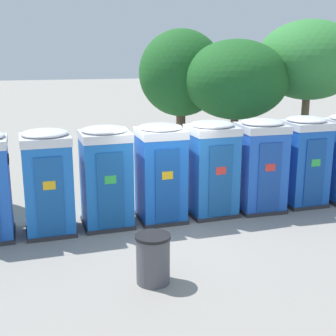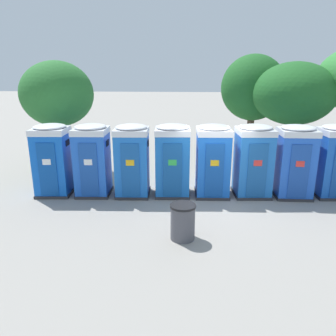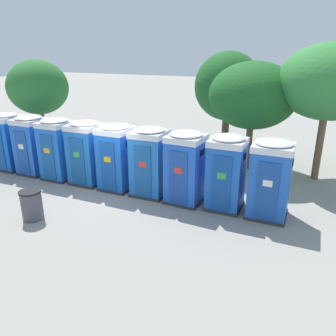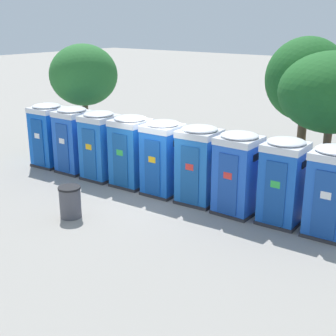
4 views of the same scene
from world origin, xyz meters
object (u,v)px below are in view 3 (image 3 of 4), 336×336
object	(u,v)px
portapotty_6	(185,167)
street_tree_2	(329,82)
portapotty_5	(150,161)
street_tree_3	(228,87)
portapotty_0	(8,141)
portapotty_8	(270,179)
portapotty_4	(116,157)
portapotty_7	(226,172)
portapotty_1	(32,145)
trash_can	(32,205)
street_tree_1	(38,88)
portapotty_2	(57,149)
street_tree_0	(253,96)
portapotty_3	(86,152)

from	to	relation	value
portapotty_6	street_tree_2	size ratio (longest dim) A/B	0.47
portapotty_5	street_tree_3	xyz separation A→B (m)	(0.90, 6.11, 2.16)
portapotty_0	portapotty_8	bearing A→B (deg)	2.80
portapotty_4	portapotty_7	bearing A→B (deg)	3.44
portapotty_1	portapotty_5	bearing A→B (deg)	3.07
portapotty_0	trash_can	bearing A→B (deg)	-32.67
street_tree_1	portapotty_5	bearing A→B (deg)	-16.74
portapotty_0	portapotty_1	xyz separation A→B (m)	(1.41, 0.07, 0.00)
portapotty_1	portapotty_8	world-z (taller)	same
portapotty_6	portapotty_2	bearing A→B (deg)	-177.31
portapotty_7	portapotty_1	bearing A→B (deg)	-176.88
street_tree_0	portapotty_4	bearing A→B (deg)	-130.18
trash_can	portapotty_2	bearing A→B (deg)	120.99
portapotty_7	street_tree_1	distance (m)	11.02
portapotty_4	street_tree_2	bearing A→B (deg)	34.25
portapotty_4	street_tree_3	bearing A→B (deg)	69.56
portapotty_5	portapotty_3	bearing A→B (deg)	-177.23
portapotty_5	portapotty_7	xyz separation A→B (m)	(2.82, 0.16, 0.00)
trash_can	portapotty_1	bearing A→B (deg)	136.86
portapotty_8	street_tree_3	world-z (taller)	street_tree_3
portapotty_3	portapotty_4	xyz separation A→B (m)	(1.41, 0.04, 0.00)
portapotty_7	street_tree_0	bearing A→B (deg)	94.15
portapotty_0	portapotty_2	size ratio (longest dim) A/B	1.00
street_tree_3	portapotty_8	bearing A→B (deg)	-60.72
portapotty_7	portapotty_6	bearing A→B (deg)	-173.66
portapotty_3	portapotty_6	distance (m)	4.23
portapotty_0	street_tree_2	distance (m)	13.60
portapotty_5	street_tree_3	bearing A→B (deg)	81.57
portapotty_0	street_tree_0	bearing A→B (deg)	27.18
street_tree_2	street_tree_3	world-z (taller)	street_tree_2
portapotty_6	portapotty_7	xyz separation A→B (m)	(1.41, 0.16, 0.00)
portapotty_4	street_tree_0	xyz separation A→B (m)	(3.91, 4.63, 1.99)
street_tree_2	trash_can	xyz separation A→B (m)	(-7.72, -7.89, -3.45)
portapotty_0	trash_can	distance (m)	5.63
street_tree_2	trash_can	distance (m)	11.57
portapotty_0	portapotty_6	size ratio (longest dim) A/B	1.00
portapotty_6	portapotty_8	size ratio (longest dim) A/B	1.00
portapotty_0	portapotty_1	distance (m)	1.41
portapotty_4	street_tree_1	xyz separation A→B (m)	(-6.38, 2.44, 2.06)
portapotty_3	portapotty_6	size ratio (longest dim) A/B	1.00
portapotty_4	street_tree_3	distance (m)	6.96
trash_can	portapotty_7	bearing A→B (deg)	34.34
portapotty_1	portapotty_6	distance (m)	7.05
portapotty_3	trash_can	world-z (taller)	portapotty_3
portapotty_3	portapotty_4	bearing A→B (deg)	1.64
street_tree_1	trash_can	bearing A→B (deg)	-46.48
portapotty_3	street_tree_0	bearing A→B (deg)	41.28
portapotty_2	street_tree_3	distance (m)	8.46
portapotty_2	trash_can	bearing A→B (deg)	-59.01
portapotty_6	street_tree_0	bearing A→B (deg)	76.50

